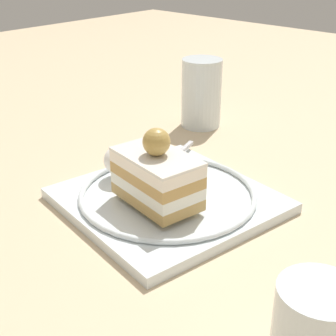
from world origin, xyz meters
TOP-DOWN VIEW (x-y plane):
  - ground_plane at (0.00, 0.00)m, footprint 2.40×2.40m
  - dessert_plate at (-0.00, -0.01)m, footprint 0.26×0.26m
  - cake_slice at (0.03, -0.00)m, footprint 0.08×0.11m
  - whipped_cream_dollop at (0.01, -0.08)m, footprint 0.04×0.04m
  - fork at (-0.07, -0.06)m, footprint 0.11×0.04m
  - drink_glass_far at (-0.24, -0.15)m, footprint 0.07×0.07m

SIDE VIEW (x-z plane):
  - ground_plane at x=0.00m, z-range 0.00..0.00m
  - dessert_plate at x=0.00m, z-range 0.00..0.02m
  - fork at x=-0.07m, z-range 0.02..0.02m
  - whipped_cream_dollop at x=0.01m, z-range 0.02..0.06m
  - drink_glass_far at x=-0.24m, z-range -0.01..0.11m
  - cake_slice at x=0.03m, z-range 0.01..0.10m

